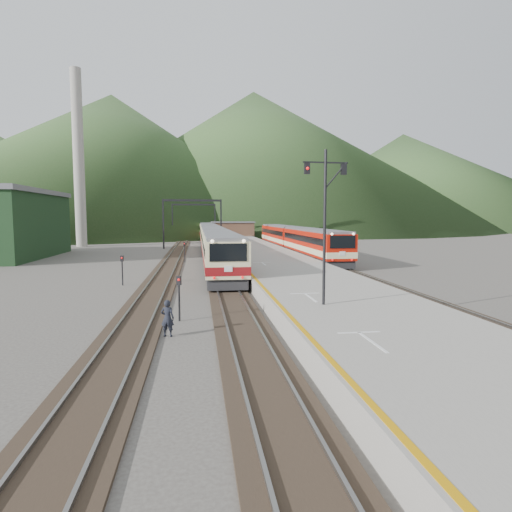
{
  "coord_description": "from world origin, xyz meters",
  "views": [
    {
      "loc": [
        -1.99,
        -15.42,
        5.22
      ],
      "look_at": [
        2.69,
        18.96,
        2.0
      ],
      "focal_mm": 30.0,
      "sensor_mm": 36.0,
      "label": 1
    }
  ],
  "objects": [
    {
      "name": "station_shed",
      "position": [
        5.6,
        78.0,
        2.57
      ],
      "size": [
        9.4,
        4.4,
        3.1
      ],
      "color": "brown",
      "rests_on": "platform"
    },
    {
      "name": "track_far",
      "position": [
        -5.0,
        40.0,
        0.07
      ],
      "size": [
        2.6,
        200.0,
        0.23
      ],
      "color": "black",
      "rests_on": "ground"
    },
    {
      "name": "worker",
      "position": [
        -3.35,
        3.18,
        0.81
      ],
      "size": [
        0.67,
        0.53,
        1.62
      ],
      "primitive_type": "imported",
      "rotation": [
        0.0,
        0.0,
        2.87
      ],
      "color": "black",
      "rests_on": "ground"
    },
    {
      "name": "platform",
      "position": [
        5.6,
        38.0,
        0.5
      ],
      "size": [
        8.0,
        100.0,
        1.0
      ],
      "primitive_type": "cube",
      "color": "gray",
      "rests_on": "ground"
    },
    {
      "name": "smokestack",
      "position": [
        -22.0,
        62.0,
        15.0
      ],
      "size": [
        1.8,
        1.8,
        30.0
      ],
      "primitive_type": "cylinder",
      "color": "#9E998E",
      "rests_on": "ground"
    },
    {
      "name": "track_main",
      "position": [
        0.0,
        40.0,
        0.07
      ],
      "size": [
        2.6,
        200.0,
        0.23
      ],
      "color": "black",
      "rests_on": "ground"
    },
    {
      "name": "gantry_far",
      "position": [
        -2.85,
        80.0,
        5.59
      ],
      "size": [
        9.55,
        0.25,
        8.0
      ],
      "color": "black",
      "rests_on": "ground"
    },
    {
      "name": "signal_mast",
      "position": [
        3.96,
        4.2,
        5.45
      ],
      "size": [
        2.2,
        0.29,
        7.33
      ],
      "color": "black",
      "rests_on": "platform"
    },
    {
      "name": "short_signal_c",
      "position": [
        -7.7,
        17.76,
        1.46
      ],
      "size": [
        0.24,
        0.19,
        2.27
      ],
      "color": "black",
      "rests_on": "ground"
    },
    {
      "name": "hill_c",
      "position": [
        110.0,
        210.0,
        25.0
      ],
      "size": [
        160.0,
        160.0,
        50.0
      ],
      "primitive_type": "cone",
      "color": "#2B4C21",
      "rests_on": "ground"
    },
    {
      "name": "gantry_near",
      "position": [
        -2.85,
        55.0,
        5.59
      ],
      "size": [
        9.55,
        0.25,
        8.0
      ],
      "color": "black",
      "rests_on": "ground"
    },
    {
      "name": "track_second",
      "position": [
        11.5,
        40.0,
        0.07
      ],
      "size": [
        2.6,
        200.0,
        0.23
      ],
      "color": "black",
      "rests_on": "ground"
    },
    {
      "name": "short_signal_a",
      "position": [
        -2.96,
        5.9,
        1.46
      ],
      "size": [
        0.26,
        0.22,
        2.27
      ],
      "color": "black",
      "rests_on": "ground"
    },
    {
      "name": "main_train",
      "position": [
        0.0,
        65.29,
        2.09
      ],
      "size": [
        3.05,
        104.7,
        3.73
      ],
      "color": "beige",
      "rests_on": "track_main"
    },
    {
      "name": "short_signal_b",
      "position": [
        -3.54,
        34.33,
        1.46
      ],
      "size": [
        0.24,
        0.2,
        2.27
      ],
      "color": "black",
      "rests_on": "ground"
    },
    {
      "name": "hill_a",
      "position": [
        -40.0,
        190.0,
        30.0
      ],
      "size": [
        180.0,
        180.0,
        60.0
      ],
      "primitive_type": "cone",
      "color": "#2B4C21",
      "rests_on": "ground"
    },
    {
      "name": "ground",
      "position": [
        0.0,
        0.0,
        0.0
      ],
      "size": [
        400.0,
        400.0,
        0.0
      ],
      "primitive_type": "plane",
      "color": "#47423D",
      "rests_on": "ground"
    },
    {
      "name": "second_train",
      "position": [
        11.5,
        43.69,
        2.06
      ],
      "size": [
        3.0,
        40.9,
        3.67
      ],
      "color": "#B11507",
      "rests_on": "track_second"
    },
    {
      "name": "hill_b",
      "position": [
        30.0,
        230.0,
        37.5
      ],
      "size": [
        220.0,
        220.0,
        75.0
      ],
      "primitive_type": "cone",
      "color": "#2B4C21",
      "rests_on": "ground"
    }
  ]
}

